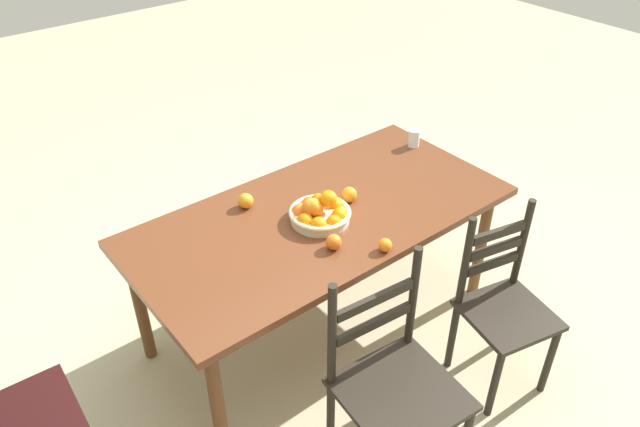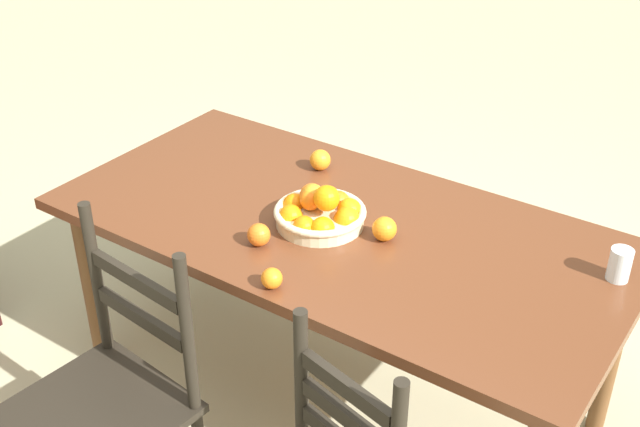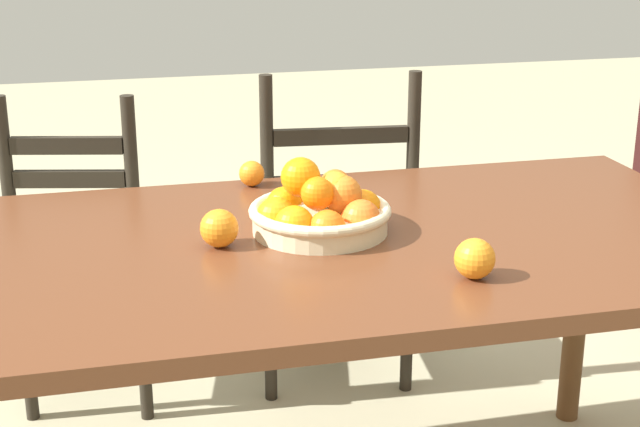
% 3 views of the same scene
% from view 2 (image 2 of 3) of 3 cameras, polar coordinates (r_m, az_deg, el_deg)
% --- Properties ---
extents(ground_plane, '(12.00, 12.00, 0.00)m').
position_cam_2_polar(ground_plane, '(3.05, 1.17, -12.51)').
color(ground_plane, '#B5AF8A').
extents(dining_table, '(1.87, 0.92, 0.74)m').
position_cam_2_polar(dining_table, '(2.63, 1.32, -1.87)').
color(dining_table, brown).
rests_on(dining_table, ground).
extents(chair_by_cabinet, '(0.50, 0.50, 0.96)m').
position_cam_2_polar(chair_by_cabinet, '(2.45, -14.88, -12.84)').
color(chair_by_cabinet, black).
rests_on(chair_by_cabinet, ground).
extents(fruit_bowl, '(0.30, 0.30, 0.16)m').
position_cam_2_polar(fruit_bowl, '(2.56, -0.00, 0.15)').
color(fruit_bowl, beige).
rests_on(fruit_bowl, dining_table).
extents(orange_loose_0, '(0.07, 0.07, 0.07)m').
position_cam_2_polar(orange_loose_0, '(2.47, -4.36, -1.51)').
color(orange_loose_0, orange).
rests_on(orange_loose_0, dining_table).
extents(orange_loose_1, '(0.08, 0.08, 0.08)m').
position_cam_2_polar(orange_loose_1, '(2.90, 0.01, 3.82)').
color(orange_loose_1, orange).
rests_on(orange_loose_1, dining_table).
extents(orange_loose_2, '(0.06, 0.06, 0.06)m').
position_cam_2_polar(orange_loose_2, '(2.29, -3.44, -4.61)').
color(orange_loose_2, orange).
rests_on(orange_loose_2, dining_table).
extents(orange_loose_3, '(0.08, 0.08, 0.08)m').
position_cam_2_polar(orange_loose_3, '(2.50, 4.59, -1.09)').
color(orange_loose_3, orange).
rests_on(orange_loose_3, dining_table).
extents(drinking_glass, '(0.07, 0.07, 0.10)m').
position_cam_2_polar(drinking_glass, '(2.46, 20.47, -3.40)').
color(drinking_glass, silver).
rests_on(drinking_glass, dining_table).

